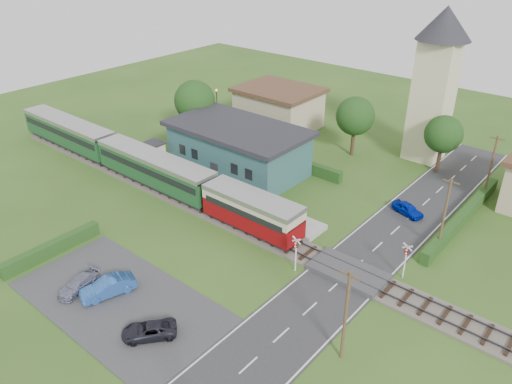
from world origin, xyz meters
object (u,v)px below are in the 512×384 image
Objects in this scene: car_park_silver at (79,284)px; pedestrian_near at (267,200)px; house_west at (279,107)px; crossing_signal_far at (406,256)px; train at (136,161)px; car_on_road at (408,209)px; car_park_blue at (108,287)px; crossing_signal_near at (296,249)px; church_tower at (437,74)px; station_building at (238,148)px; equipment_hut at (154,153)px; pedestrian_far at (162,162)px; car_park_dark at (149,330)px.

pedestrian_near is at bearing 68.46° from car_park_silver.
crossing_signal_far is (28.60, -20.61, -0.65)m from house_west.
train is 29.17m from car_on_road.
crossing_signal_near is at bearing 69.28° from car_park_blue.
pedestrian_near is (-7.71, 5.88, -0.81)m from crossing_signal_near.
church_tower is at bearing 49.71° from train.
house_west reaches higher than car_on_road.
car_park_silver is (4.99, -24.22, -2.09)m from station_building.
house_west is at bearing 144.23° from crossing_signal_far.
church_tower is at bearing 66.01° from car_park_silver.
station_building is at bearing 164.37° from crossing_signal_far.
equipment_hut reaches higher than pedestrian_far.
car_park_dark is (18.11, -37.92, -2.19)m from house_west.
car_on_road is at bearing 113.09° from crossing_signal_far.
car_park_silver is (12.03, -15.22, -1.57)m from train.
train reaches higher than pedestrian_near.
equipment_hut reaches higher than pedestrian_near.
house_west is 23.89m from pedestrian_near.
church_tower is at bearing 92.82° from crossing_signal_near.
church_tower is 4.83× the size of car_park_silver.
equipment_hut is at bearing 106.68° from train.
equipment_hut is 0.61× the size of car_park_blue.
pedestrian_near reaches higher than pedestrian_far.
house_west is 42.08m from car_park_dark.
station_building is (8.00, 5.79, 0.95)m from equipment_hut.
pedestrian_far is (-11.18, 18.06, 0.59)m from car_park_silver.
crossing_signal_near is 8.65m from crossing_signal_far.
train is 3.12m from pedestrian_far.
equipment_hut is at bearing 167.06° from crossing_signal_near.
crossing_signal_far is at bearing -69.98° from church_tower.
car_park_silver is at bearing -54.81° from equipment_hut.
crossing_signal_far is (7.20, 4.80, 0.00)m from crossing_signal_near.
pedestrian_far is (-14.88, -0.64, -0.13)m from pedestrian_near.
station_building is 19.85m from car_on_road.
car_park_silver is (-14.53, -27.19, -0.01)m from car_on_road.
car_park_dark is 26.23m from pedestrian_far.
car_on_road is (4.52, -14.03, -9.61)m from church_tower.
station_building is at bearing 158.31° from car_park_dark.
station_building is at bearing -23.98° from pedestrian_far.
car_on_road is 0.80× the size of car_park_blue.
car_on_road reaches higher than car_park_silver.
car_park_blue is 17.62m from pedestrian_near.
pedestrian_near is (-6.31, -22.52, -8.90)m from church_tower.
car_park_blue is 2.78× the size of pedestrian_far.
car_park_silver reaches higher than car_park_dark.
pedestrian_near is (15.73, 3.48, -0.85)m from train.
pedestrian_near is 1.17× the size of pedestrian_far.
church_tower is 10.00× the size of pedestrian_near.
car_on_road is at bearing -143.88° from pedestrian_near.
pedestrian_near is at bearing -66.37° from pedestrian_far.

